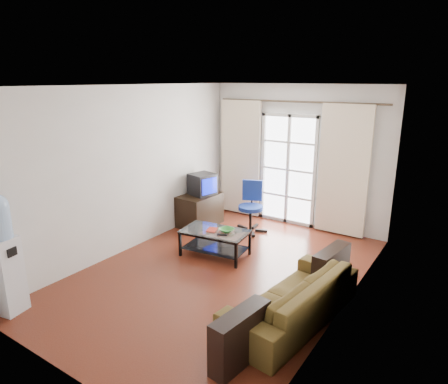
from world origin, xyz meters
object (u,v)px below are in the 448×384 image
at_px(sofa, 293,297).
at_px(tv_stand, 200,210).
at_px(water_cooler, 2,252).
at_px(task_chair, 251,217).
at_px(coffee_table, 215,239).
at_px(crt_tv, 202,184).

bearing_deg(sofa, tv_stand, -117.37).
bearing_deg(water_cooler, task_chair, 63.05).
height_order(tv_stand, task_chair, task_chair).
distance_m(coffee_table, task_chair, 1.27).
bearing_deg(coffee_table, sofa, -28.07).
bearing_deg(tv_stand, sofa, -31.52).
height_order(tv_stand, water_cooler, water_cooler).
height_order(task_chair, water_cooler, water_cooler).
height_order(sofa, task_chair, task_chair).
bearing_deg(sofa, water_cooler, -52.10).
distance_m(tv_stand, task_chair, 1.03).
distance_m(sofa, task_chair, 2.90).
bearing_deg(water_cooler, crt_tv, 76.76).
relative_size(crt_tv, water_cooler, 0.35).
bearing_deg(coffee_table, task_chair, 93.04).
xyz_separation_m(coffee_table, crt_tv, (-1.06, 1.07, 0.54)).
bearing_deg(tv_stand, coffee_table, -40.24).
distance_m(coffee_table, tv_stand, 1.45).
distance_m(tv_stand, water_cooler, 3.77).
bearing_deg(crt_tv, tv_stand, -79.55).
xyz_separation_m(sofa, task_chair, (-1.86, 2.22, -0.01)).
bearing_deg(coffee_table, crt_tv, 134.74).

